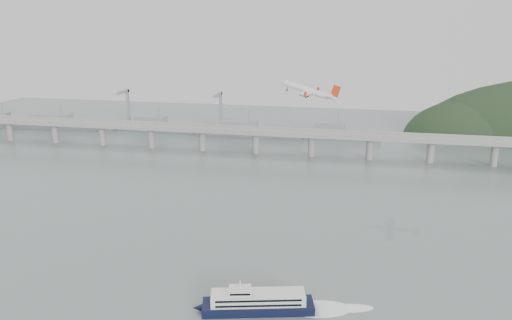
# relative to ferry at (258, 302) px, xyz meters

# --- Properties ---
(ground) EXTENTS (900.00, 900.00, 0.00)m
(ground) POSITION_rel_ferry_xyz_m (-21.54, 45.89, -3.91)
(ground) COLOR slate
(ground) RESTS_ON ground
(bridge) EXTENTS (800.00, 22.00, 23.90)m
(bridge) POSITION_rel_ferry_xyz_m (-22.69, 245.89, 13.74)
(bridge) COLOR gray
(bridge) RESTS_ON ground
(distant_fleet) EXTENTS (453.00, 60.90, 40.00)m
(distant_fleet) POSITION_rel_ferry_xyz_m (-176.90, 310.97, 2.31)
(distant_fleet) COLOR gray
(distant_fleet) RESTS_ON ground
(ferry) EXTENTS (75.34, 26.82, 14.42)m
(ferry) POSITION_rel_ferry_xyz_m (0.00, 0.00, 0.00)
(ferry) COLOR black
(ferry) RESTS_ON ground
(airliner) EXTENTS (39.40, 35.79, 12.96)m
(airliner) POSITION_rel_ferry_xyz_m (5.93, 129.34, 70.36)
(airliner) COLOR white
(airliner) RESTS_ON ground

